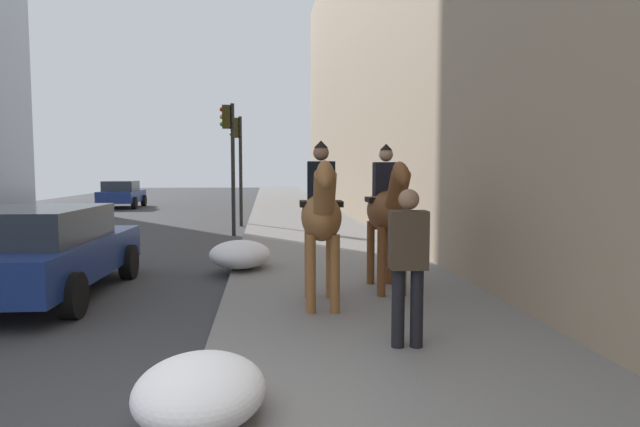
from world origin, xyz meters
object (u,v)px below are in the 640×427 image
mounted_horse_near (322,214)px  traffic_light_far_curb (238,153)px  car_mid_lane (41,250)px  pedestrian_greeting (408,257)px  car_near_lane (122,194)px  mounted_horse_far (387,209)px  traffic_light_near_curb (230,148)px

mounted_horse_near → traffic_light_far_curb: traffic_light_far_curb is taller
car_mid_lane → traffic_light_far_curb: 11.29m
car_mid_lane → pedestrian_greeting: bearing=-121.7°
mounted_horse_near → pedestrian_greeting: size_ratio=1.36×
car_near_lane → traffic_light_far_curb: traffic_light_far_curb is taller
mounted_horse_far → car_near_lane: bearing=-155.7°
mounted_horse_near → pedestrian_greeting: bearing=24.5°
pedestrian_greeting → traffic_light_far_curb: bearing=14.6°
pedestrian_greeting → mounted_horse_near: bearing=26.3°
car_mid_lane → traffic_light_far_curb: traffic_light_far_curb is taller
car_near_lane → traffic_light_near_curb: 14.91m
mounted_horse_near → mounted_horse_far: (0.89, -1.12, 0.00)m
mounted_horse_far → traffic_light_near_curb: bearing=-160.1°
car_near_lane → car_mid_lane: (-21.17, -4.13, 0.02)m
mounted_horse_near → car_mid_lane: bearing=-105.6°
mounted_horse_near → pedestrian_greeting: 2.02m
traffic_light_far_curb → car_mid_lane: bearing=166.7°
traffic_light_near_curb → pedestrian_greeting: bearing=-167.1°
mounted_horse_far → traffic_light_near_curb: 9.07m
car_near_lane → mounted_horse_far: bearing=-157.1°
mounted_horse_far → traffic_light_near_curb: traffic_light_near_curb is taller
car_mid_lane → traffic_light_near_curb: bearing=-15.7°
mounted_horse_far → car_near_lane: (21.71, 9.54, -0.66)m
car_near_lane → pedestrian_greeting: bearing=-160.3°
mounted_horse_far → car_near_lane: 23.72m
car_near_lane → traffic_light_near_curb: bearing=-154.4°
traffic_light_near_curb → mounted_horse_far: bearing=-160.7°
mounted_horse_near → traffic_light_near_curb: (9.37, 1.84, 1.28)m
mounted_horse_near → pedestrian_greeting: mounted_horse_near is taller
car_near_lane → car_mid_lane: same height
mounted_horse_far → pedestrian_greeting: mounted_horse_far is taller
car_mid_lane → car_near_lane: bearing=12.6°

